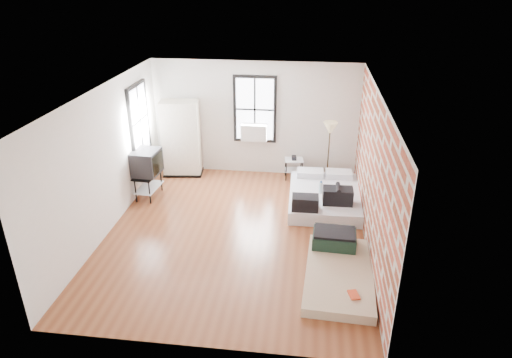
# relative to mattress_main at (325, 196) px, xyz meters

# --- Properties ---
(ground) EXTENTS (6.00, 6.00, 0.00)m
(ground) POSITION_rel_mattress_main_xyz_m (-1.74, -1.45, -0.19)
(ground) COLOR brown
(ground) RESTS_ON ground
(room_shell) EXTENTS (5.02, 6.02, 2.80)m
(room_shell) POSITION_rel_mattress_main_xyz_m (-1.51, -1.09, 1.55)
(room_shell) COLOR silver
(room_shell) RESTS_ON ground
(mattress_main) EXTENTS (1.60, 2.15, 0.68)m
(mattress_main) POSITION_rel_mattress_main_xyz_m (0.00, 0.00, 0.00)
(mattress_main) COLOR white
(mattress_main) RESTS_ON ground
(mattress_bare) EXTENTS (1.21, 2.15, 0.45)m
(mattress_bare) POSITION_rel_mattress_main_xyz_m (0.19, -2.50, -0.05)
(mattress_bare) COLOR tan
(mattress_bare) RESTS_ON ground
(wardrobe) EXTENTS (1.00, 0.64, 1.88)m
(wardrobe) POSITION_rel_mattress_main_xyz_m (-3.53, 1.20, 0.75)
(wardrobe) COLOR black
(wardrobe) RESTS_ON ground
(side_table) EXTENTS (0.48, 0.41, 0.59)m
(side_table) POSITION_rel_mattress_main_xyz_m (-0.75, 1.27, 0.20)
(side_table) COLOR black
(side_table) RESTS_ON ground
(floor_lamp) EXTENTS (0.32, 0.32, 1.50)m
(floor_lamp) POSITION_rel_mattress_main_xyz_m (0.06, 1.20, 1.09)
(floor_lamp) COLOR #2E230F
(floor_lamp) RESTS_ON ground
(tv_stand) EXTENTS (0.60, 0.82, 1.11)m
(tv_stand) POSITION_rel_mattress_main_xyz_m (-3.96, -0.12, 0.61)
(tv_stand) COLOR black
(tv_stand) RESTS_ON ground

